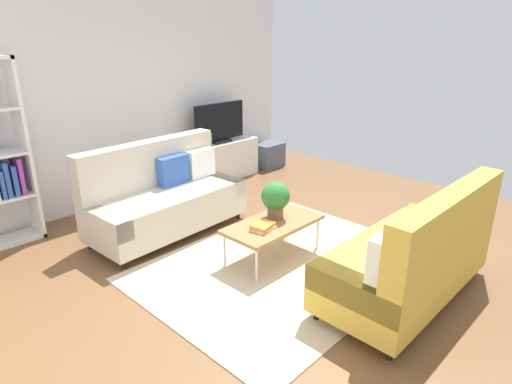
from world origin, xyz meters
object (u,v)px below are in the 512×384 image
object	(u,v)px
tv	(220,123)
vase_0	(189,143)
couch_beige	(165,197)
tv_console	(220,161)
table_book_0	(263,228)
potted_plant	(276,198)
bottle_0	(211,139)
coffee_table	(273,225)
couch_green	(413,255)
vase_1	(199,140)
storage_trunk	(268,155)

from	to	relation	value
tv	vase_0	distance (m)	0.63
couch_beige	tv_console	distance (m)	2.12
tv	table_book_0	xyz separation A→B (m)	(-1.65, -2.50, -0.52)
potted_plant	vase_0	xyz separation A→B (m)	(0.76, 2.46, 0.07)
bottle_0	coffee_table	bearing A→B (deg)	-116.77
couch_beige	tv	xyz separation A→B (m)	(1.84, 1.04, 0.51)
table_book_0	vase_0	bearing A→B (deg)	67.30
couch_green	vase_1	xyz separation A→B (m)	(0.77, 3.95, 0.28)
vase_1	tv_console	bearing A→B (deg)	-7.22
coffee_table	bottle_0	size ratio (longest dim) A/B	5.76
couch_beige	couch_green	world-z (taller)	same
couch_beige	couch_green	bearing A→B (deg)	100.65
couch_beige	storage_trunk	distance (m)	3.10
table_book_0	vase_1	xyz separation A→B (m)	(1.26, 2.57, 0.30)
couch_beige	vase_1	world-z (taller)	couch_beige
storage_trunk	table_book_0	size ratio (longest dim) A/B	2.17
couch_beige	table_book_0	size ratio (longest dim) A/B	8.07
couch_beige	bottle_0	distance (m)	1.93
storage_trunk	tv_console	bearing A→B (deg)	174.81
tv	storage_trunk	world-z (taller)	tv
coffee_table	potted_plant	world-z (taller)	potted_plant
couch_green	coffee_table	world-z (taller)	couch_green
couch_beige	coffee_table	xyz separation A→B (m)	(0.39, -1.42, -0.05)
storage_trunk	vase_0	size ratio (longest dim) A/B	3.35
couch_green	coffee_table	size ratio (longest dim) A/B	1.74
potted_plant	bottle_0	xyz separation A→B (m)	(1.12, 2.37, 0.08)
coffee_table	vase_1	xyz separation A→B (m)	(1.06, 2.53, 0.34)
tv_console	vase_0	world-z (taller)	vase_0
couch_green	table_book_0	size ratio (longest dim) A/B	7.96
couch_beige	bottle_0	bearing A→B (deg)	-150.39
vase_1	couch_green	bearing A→B (deg)	-101.08
storage_trunk	table_book_0	bearing A→B (deg)	-138.72
tv_console	couch_beige	bearing A→B (deg)	-150.08
tv_console	storage_trunk	size ratio (longest dim) A/B	2.69
storage_trunk	vase_1	size ratio (longest dim) A/B	2.91
table_book_0	vase_0	size ratio (longest dim) A/B	1.55
potted_plant	vase_0	size ratio (longest dim) A/B	2.63
couch_beige	storage_trunk	xyz separation A→B (m)	(2.94, 0.96, -0.23)
couch_green	coffee_table	bearing A→B (deg)	101.93
tv	couch_green	bearing A→B (deg)	-106.76
couch_green	coffee_table	xyz separation A→B (m)	(-0.28, 1.42, -0.05)
tv_console	vase_1	world-z (taller)	vase_1
table_book_0	bottle_0	xyz separation A→B (m)	(1.43, 2.48, 0.30)
couch_green	storage_trunk	size ratio (longest dim) A/B	3.67
tv	vase_0	bearing A→B (deg)	173.12
couch_green	tv_console	world-z (taller)	couch_green
vase_1	potted_plant	bearing A→B (deg)	-111.04
bottle_0	table_book_0	bearing A→B (deg)	-120.06
couch_beige	potted_plant	bearing A→B (deg)	107.48
coffee_table	vase_0	bearing A→B (deg)	71.01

